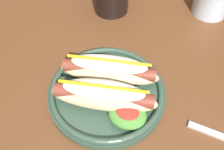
% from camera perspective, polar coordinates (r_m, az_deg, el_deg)
% --- Properties ---
extents(dining_table, '(1.27, 0.90, 0.74)m').
position_cam_1_polar(dining_table, '(0.64, 9.00, -1.48)').
color(dining_table, brown).
rests_on(dining_table, ground_plane).
extents(hot_dog_plate, '(0.23, 0.23, 0.08)m').
position_cam_1_polar(hot_dog_plate, '(0.47, -1.08, -3.17)').
color(hot_dog_plate, '#334C3D').
rests_on(hot_dog_plate, dining_table).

